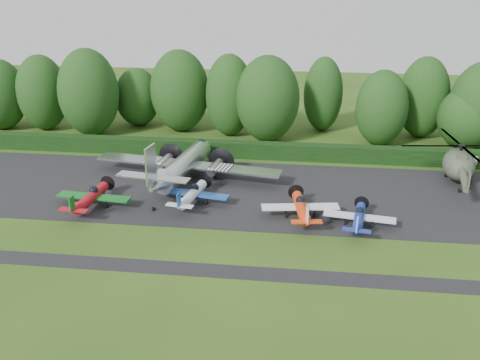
# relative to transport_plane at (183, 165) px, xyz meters

# --- Properties ---
(ground) EXTENTS (160.00, 160.00, 0.00)m
(ground) POSITION_rel_transport_plane_xyz_m (5.68, -12.10, -1.94)
(ground) COLOR #264914
(ground) RESTS_ON ground
(apron) EXTENTS (70.00, 18.00, 0.01)m
(apron) POSITION_rel_transport_plane_xyz_m (5.68, -2.10, -1.93)
(apron) COLOR black
(apron) RESTS_ON ground
(taxiway_verge) EXTENTS (70.00, 2.00, 0.00)m
(taxiway_verge) POSITION_rel_transport_plane_xyz_m (5.68, -18.10, -1.94)
(taxiway_verge) COLOR black
(taxiway_verge) RESTS_ON ground
(hedgerow) EXTENTS (90.00, 1.60, 2.00)m
(hedgerow) POSITION_rel_transport_plane_xyz_m (5.68, 8.90, -1.94)
(hedgerow) COLOR black
(hedgerow) RESTS_ON ground
(transport_plane) EXTENTS (21.68, 16.63, 6.95)m
(transport_plane) POSITION_rel_transport_plane_xyz_m (0.00, 0.00, 0.00)
(transport_plane) COLOR silver
(transport_plane) RESTS_ON ground
(light_plane_red) EXTENTS (7.54, 7.93, 2.90)m
(light_plane_red) POSITION_rel_transport_plane_xyz_m (-7.58, -7.95, -0.73)
(light_plane_red) COLOR #A90F18
(light_plane_red) RESTS_ON ground
(light_plane_white) EXTENTS (7.17, 7.54, 2.75)m
(light_plane_white) POSITION_rel_transport_plane_xyz_m (2.24, -5.83, -0.79)
(light_plane_white) COLOR silver
(light_plane_white) RESTS_ON ground
(light_plane_orange) EXTENTS (7.43, 7.81, 2.86)m
(light_plane_orange) POSITION_rel_transport_plane_xyz_m (13.14, -7.82, -0.75)
(light_plane_orange) COLOR red
(light_plane_orange) RESTS_ON ground
(light_plane_blue) EXTENTS (6.61, 6.95, 2.54)m
(light_plane_blue) POSITION_rel_transport_plane_xyz_m (18.48, -9.04, -0.88)
(light_plane_blue) COLOR navy
(light_plane_blue) RESTS_ON ground
(helicopter) EXTENTS (13.18, 15.44, 4.25)m
(helicopter) POSITION_rel_transport_plane_xyz_m (30.39, 3.88, 0.34)
(helicopter) COLOR #373F31
(helicopter) RESTS_ON ground
(sign_board) EXTENTS (3.33, 0.12, 1.87)m
(sign_board) POSITION_rel_transport_plane_xyz_m (31.77, 7.57, -0.67)
(sign_board) COLOR #3F3326
(sign_board) RESTS_ON ground
(tree_0) EXTENTS (8.59, 8.59, 11.63)m
(tree_0) POSITION_rel_transport_plane_xyz_m (8.11, 16.34, 3.87)
(tree_0) COLOR black
(tree_0) RESTS_ON ground
(tree_2) EXTENTS (7.15, 7.15, 10.88)m
(tree_2) POSITION_rel_transport_plane_xyz_m (-24.52, 17.71, 3.49)
(tree_2) COLOR black
(tree_2) RESTS_ON ground
(tree_3) EXTENTS (6.66, 6.66, 11.46)m
(tree_3) POSITION_rel_transport_plane_xyz_m (2.68, 18.09, 3.78)
(tree_3) COLOR black
(tree_3) RESTS_ON ground
(tree_4) EXTENTS (6.64, 6.64, 8.59)m
(tree_4) POSITION_rel_transport_plane_xyz_m (-11.58, 21.39, 2.35)
(tree_4) COLOR black
(tree_4) RESTS_ON ground
(tree_6) EXTENTS (8.36, 8.36, 12.18)m
(tree_6) POSITION_rel_transport_plane_xyz_m (-16.79, 15.92, 4.14)
(tree_6) COLOR black
(tree_6) RESTS_ON ground
(tree_7) EXTENTS (5.57, 5.57, 10.68)m
(tree_7) POSITION_rel_transport_plane_xyz_m (15.66, 22.01, 3.39)
(tree_7) COLOR black
(tree_7) RESTS_ON ground
(tree_8) EXTENTS (8.36, 8.36, 11.67)m
(tree_8) POSITION_rel_transport_plane_xyz_m (-4.69, 19.54, 3.89)
(tree_8) COLOR black
(tree_8) RESTS_ON ground
(tree_9) EXTENTS (6.84, 6.84, 10.07)m
(tree_9) POSITION_rel_transport_plane_xyz_m (23.20, 16.22, 3.09)
(tree_9) COLOR black
(tree_9) RESTS_ON ground
(tree_10) EXTENTS (6.85, 6.85, 11.23)m
(tree_10) POSITION_rel_transport_plane_xyz_m (29.29, 20.48, 3.66)
(tree_10) COLOR black
(tree_10) RESTS_ON ground
(tree_12) EXTENTS (7.71, 7.71, 8.08)m
(tree_12) POSITION_rel_transport_plane_xyz_m (34.25, 16.34, 2.09)
(tree_12) COLOR black
(tree_12) RESTS_ON ground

